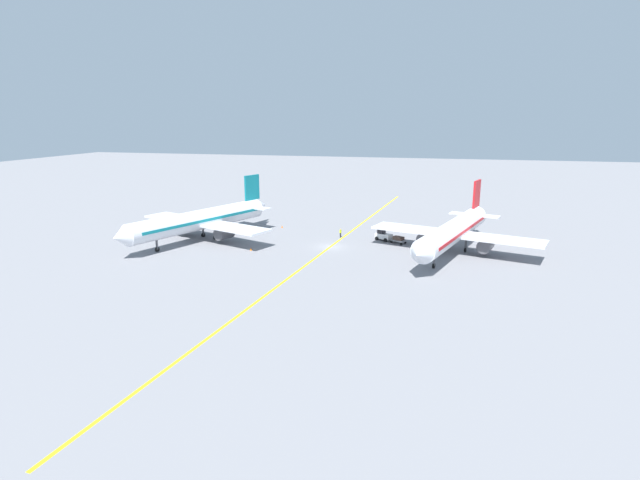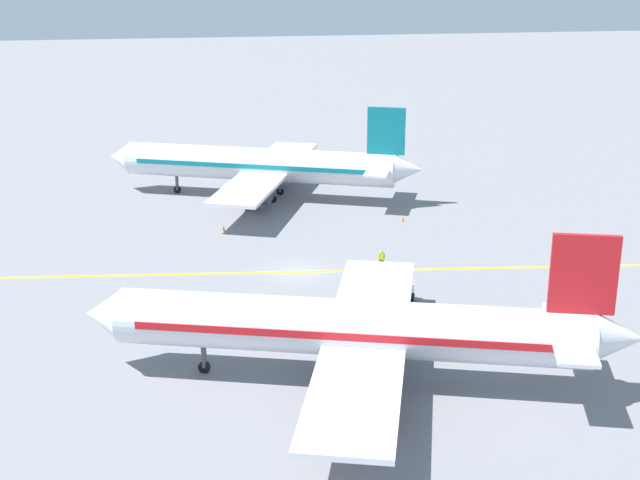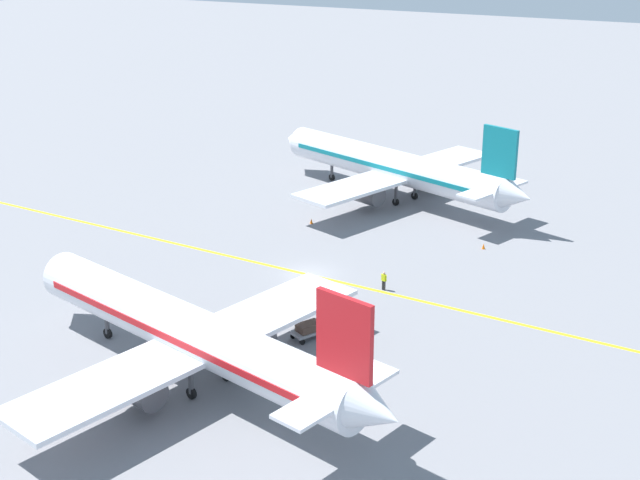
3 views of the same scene
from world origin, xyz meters
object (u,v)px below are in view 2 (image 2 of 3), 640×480
object	(u,v)px
airplane_adjacent_stand	(263,165)
ground_crew_worker	(381,259)
baggage_tug_white	(400,293)
traffic_cone_near_nose	(224,229)
traffic_cone_mid_apron	(403,219)
baggage_cart_trailing	(389,310)
airplane_at_gate	(357,329)

from	to	relation	value
airplane_adjacent_stand	ground_crew_worker	distance (m)	25.46
baggage_tug_white	traffic_cone_near_nose	distance (m)	24.26
baggage_tug_white	traffic_cone_mid_apron	distance (m)	21.89
airplane_adjacent_stand	baggage_cart_trailing	size ratio (longest dim) A/B	11.60
baggage_cart_trailing	traffic_cone_near_nose	size ratio (longest dim) A/B	5.37
airplane_adjacent_stand	traffic_cone_mid_apron	xyz separation A→B (m)	(-10.85, -13.20, -3.43)
airplane_adjacent_stand	traffic_cone_near_nose	world-z (taller)	airplane_adjacent_stand
airplane_at_gate	traffic_cone_mid_apron	world-z (taller)	airplane_at_gate
airplane_at_gate	baggage_cart_trailing	xyz separation A→B (m)	(9.39, -4.31, -2.95)
airplane_adjacent_stand	ground_crew_worker	bearing A→B (deg)	-161.56
baggage_cart_trailing	ground_crew_worker	world-z (taller)	ground_crew_worker
airplane_at_gate	ground_crew_worker	size ratio (longest dim) A/B	20.75
baggage_cart_trailing	traffic_cone_near_nose	xyz separation A→B (m)	(23.57, 11.06, -0.49)
traffic_cone_mid_apron	ground_crew_worker	bearing A→B (deg)	158.46
baggage_cart_trailing	traffic_cone_near_nose	world-z (taller)	baggage_cart_trailing
airplane_adjacent_stand	baggage_tug_white	size ratio (longest dim) A/B	10.22
traffic_cone_mid_apron	airplane_at_gate	bearing A→B (deg)	161.15
airplane_at_gate	airplane_adjacent_stand	distance (m)	44.34
traffic_cone_near_nose	baggage_cart_trailing	bearing A→B (deg)	-154.86
airplane_adjacent_stand	airplane_at_gate	bearing A→B (deg)	-177.70
airplane_adjacent_stand	ground_crew_worker	world-z (taller)	airplane_adjacent_stand
traffic_cone_near_nose	baggage_tug_white	bearing A→B (deg)	-148.53
airplane_adjacent_stand	baggage_tug_white	xyz separation A→B (m)	(-32.03, -7.69, -2.81)
ground_crew_worker	baggage_tug_white	bearing A→B (deg)	177.78
traffic_cone_mid_apron	baggage_cart_trailing	bearing A→B (deg)	163.54
baggage_tug_white	traffic_cone_mid_apron	xyz separation A→B (m)	(21.18, -5.51, -0.63)
baggage_tug_white	airplane_at_gate	bearing A→B (deg)	154.27
airplane_at_gate	ground_crew_worker	bearing A→B (deg)	-17.06
ground_crew_worker	traffic_cone_mid_apron	size ratio (longest dim) A/B	3.05
airplane_at_gate	ground_crew_worker	world-z (taller)	airplane_at_gate
traffic_cone_near_nose	traffic_cone_mid_apron	distance (m)	18.18
baggage_cart_trailing	airplane_adjacent_stand	bearing A→B (deg)	9.90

